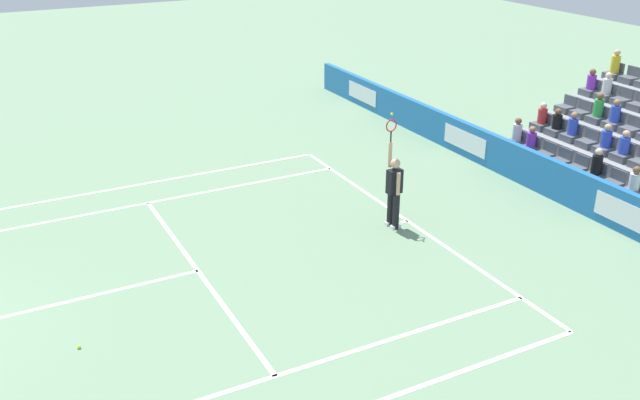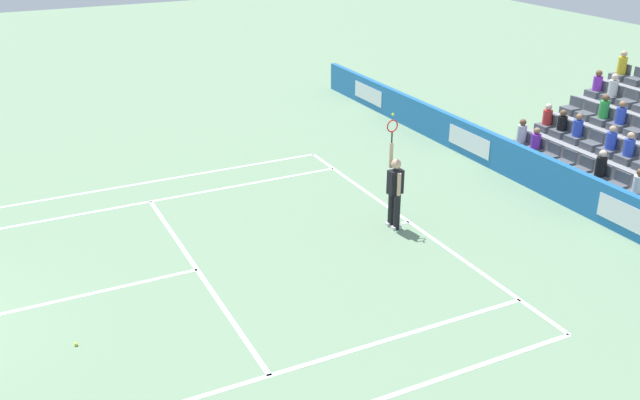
# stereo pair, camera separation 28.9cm
# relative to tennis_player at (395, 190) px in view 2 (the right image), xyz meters

# --- Properties ---
(line_baseline) EXTENTS (10.97, 0.10, 0.01)m
(line_baseline) POSITION_rel_tennis_player_xyz_m (0.07, -0.51, -0.99)
(line_baseline) COLOR white
(line_baseline) RESTS_ON ground
(line_service) EXTENTS (8.23, 0.10, 0.01)m
(line_service) POSITION_rel_tennis_player_xyz_m (0.07, 4.98, -0.99)
(line_service) COLOR white
(line_service) RESTS_ON ground
(line_centre_service) EXTENTS (0.10, 6.40, 0.01)m
(line_centre_service) POSITION_rel_tennis_player_xyz_m (0.07, 8.18, -0.99)
(line_centre_service) COLOR white
(line_centre_service) RESTS_ON ground
(line_singles_sideline_left) EXTENTS (0.10, 11.89, 0.01)m
(line_singles_sideline_left) POSITION_rel_tennis_player_xyz_m (4.19, 5.44, -0.99)
(line_singles_sideline_left) COLOR white
(line_singles_sideline_left) RESTS_ON ground
(line_singles_sideline_right) EXTENTS (0.10, 11.89, 0.01)m
(line_singles_sideline_right) POSITION_rel_tennis_player_xyz_m (-4.04, 5.44, -0.99)
(line_singles_sideline_right) COLOR white
(line_singles_sideline_right) RESTS_ON ground
(line_doubles_sideline_left) EXTENTS (0.10, 11.89, 0.01)m
(line_doubles_sideline_left) POSITION_rel_tennis_player_xyz_m (5.56, 5.44, -0.99)
(line_doubles_sideline_left) COLOR white
(line_doubles_sideline_left) RESTS_ON ground
(line_centre_mark) EXTENTS (0.10, 0.20, 0.01)m
(line_centre_mark) POSITION_rel_tennis_player_xyz_m (0.07, -0.41, -0.99)
(line_centre_mark) COLOR white
(line_centre_mark) RESTS_ON ground
(sponsor_barrier) EXTENTS (24.76, 0.22, 1.06)m
(sponsor_barrier) POSITION_rel_tennis_player_xyz_m (0.07, -4.77, -0.46)
(sponsor_barrier) COLOR #1E66AD
(sponsor_barrier) RESTS_ON ground
(tennis_player) EXTENTS (0.53, 0.37, 2.85)m
(tennis_player) POSITION_rel_tennis_player_xyz_m (0.00, 0.00, 0.00)
(tennis_player) COLOR black
(tennis_player) RESTS_ON ground
(stadium_stand) EXTENTS (4.96, 4.75, 3.03)m
(stadium_stand) POSITION_rel_tennis_player_xyz_m (0.08, -8.32, -0.16)
(stadium_stand) COLOR gray
(stadium_stand) RESTS_ON ground
(loose_tennis_ball) EXTENTS (0.07, 0.07, 0.07)m
(loose_tennis_ball) POSITION_rel_tennis_player_xyz_m (-1.67, 7.81, -0.96)
(loose_tennis_ball) COLOR #D1E533
(loose_tennis_ball) RESTS_ON ground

